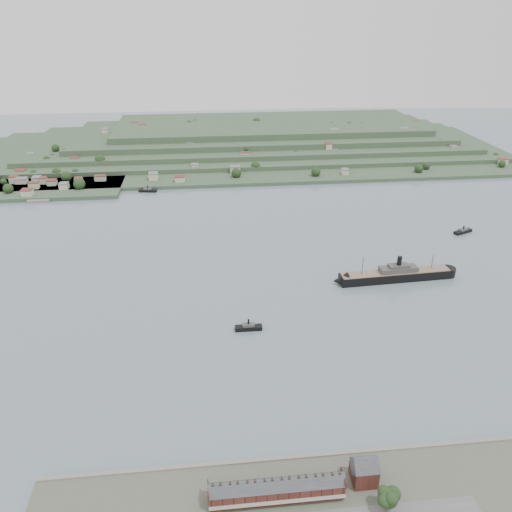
{
  "coord_description": "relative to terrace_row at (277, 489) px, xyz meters",
  "views": [
    {
      "loc": [
        -33.05,
        -304.27,
        181.19
      ],
      "look_at": [
        2.91,
        30.0,
        13.01
      ],
      "focal_mm": 35.0,
      "sensor_mm": 36.0,
      "label": 1
    }
  ],
  "objects": [
    {
      "name": "steamship",
      "position": [
        111.41,
        173.47,
        -2.62
      ],
      "size": [
        95.31,
        16.21,
        22.85
      ],
      "color": "black",
      "rests_on": "ground"
    },
    {
      "name": "far_peninsula",
      "position": [
        37.91,
        561.12,
        5.04
      ],
      "size": [
        760.0,
        309.0,
        30.0
      ],
      "color": "#3A5438",
      "rests_on": "ground"
    },
    {
      "name": "gabled_building",
      "position": [
        37.5,
        4.02,
        1.34
      ],
      "size": [
        10.4,
        10.18,
        14.09
      ],
      "color": "#49201A",
      "rests_on": "ground"
    },
    {
      "name": "terrace_row",
      "position": [
        0.0,
        0.0,
        0.0
      ],
      "size": [
        55.6,
        9.8,
        11.07
      ],
      "color": "#49201A",
      "rests_on": "ground"
    },
    {
      "name": "ferry_west",
      "position": [
        -85.14,
        393.02,
        -5.09
      ],
      "size": [
        19.95,
        8.09,
        7.27
      ],
      "color": "black",
      "rests_on": "ground"
    },
    {
      "name": "ferry_east",
      "position": [
        204.97,
        250.23,
        -5.15
      ],
      "size": [
        19.24,
        12.08,
        7.01
      ],
      "color": "black",
      "rests_on": "ground"
    },
    {
      "name": "ground",
      "position": [
        10.0,
        168.02,
        -6.84
      ],
      "size": [
        1400.0,
        1400.0,
        0.0
      ],
      "primitive_type": "plane",
      "color": "slate",
      "rests_on": "ground"
    },
    {
      "name": "tugboat",
      "position": [
        0.0,
        121.62,
        -4.97
      ],
      "size": [
        17.07,
        4.72,
        7.66
      ],
      "color": "black",
      "rests_on": "ground"
    },
    {
      "name": "fig_tree",
      "position": [
        43.09,
        -10.17,
        1.98
      ],
      "size": [
        10.02,
        8.67,
        11.18
      ],
      "color": "#483521",
      "rests_on": "ground"
    }
  ]
}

